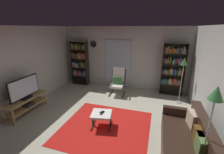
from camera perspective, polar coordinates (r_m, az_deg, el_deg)
ground_plane at (r=4.50m, az=-4.86°, el=-16.39°), size 7.02×7.02×0.00m
wall_back at (r=6.61m, az=4.36°, el=7.14°), size 5.60×0.06×2.60m
wall_left at (r=5.52m, az=-32.23°, el=2.23°), size 0.06×6.00×2.60m
wall_right at (r=3.85m, az=35.19°, el=-4.21°), size 0.06×6.00×2.60m
glass_door_panel at (r=6.65m, az=2.27°, el=5.05°), size 1.10×0.01×2.00m
area_rug at (r=4.29m, az=-2.42°, el=-18.19°), size 2.28×2.17×0.01m
tv_stand at (r=5.42m, az=-29.16°, el=-8.53°), size 0.42×1.37×0.49m
television at (r=5.24m, az=-29.98°, el=-3.77°), size 0.20×1.04×0.66m
bookshelf_near_tv at (r=7.14m, az=-11.99°, el=5.73°), size 0.76×0.30×1.99m
bookshelf_near_sofa at (r=6.28m, az=21.87°, el=3.20°), size 0.84×0.30×2.02m
leather_sofa at (r=3.77m, az=26.24°, el=-20.36°), size 0.85×1.76×0.83m
lounge_armchair at (r=6.03m, az=2.21°, el=-1.42°), size 0.59×0.67×1.02m
ottoman at (r=4.17m, az=-3.97°, el=-14.16°), size 0.60×0.57×0.39m
tv_remote at (r=4.10m, az=-3.74°, el=-13.43°), size 0.07×0.15×0.02m
cell_phone at (r=4.17m, az=-3.76°, el=-12.94°), size 0.13×0.16×0.01m
floor_lamp_by_sofa at (r=2.75m, az=33.86°, el=-8.65°), size 0.22×0.22×1.75m
floor_lamp_by_shelf at (r=5.55m, az=25.24°, el=3.65°), size 0.22×0.22×1.63m
wall_clock at (r=6.88m, az=-6.96°, el=12.13°), size 0.29×0.03×0.29m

